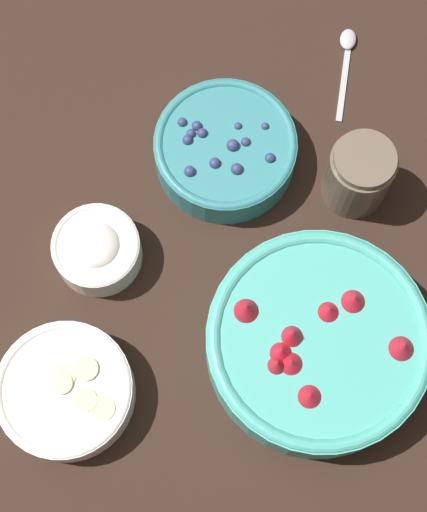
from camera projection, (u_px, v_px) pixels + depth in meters
The scene contains 7 objects.
ground_plane at pixel (220, 275), 1.07m from camera, with size 4.00×4.00×0.00m, color black.
bowl_strawberries at pixel (317, 342), 1.00m from camera, with size 0.26×0.26×0.09m.
bowl_blueberries at pixel (225, 149), 1.08m from camera, with size 0.18×0.18×0.06m.
bowl_bananas at pixel (65, 391), 1.00m from camera, with size 0.16×0.16×0.05m.
bowl_cream at pixel (97, 249), 1.05m from camera, with size 0.11×0.11×0.06m.
jar_chocolate at pixel (358, 176), 1.06m from camera, with size 0.08×0.08×0.10m.
spoon at pixel (347, 57), 1.16m from camera, with size 0.14×0.06×0.01m.
Camera 1 is at (0.27, 0.13, 1.03)m, focal length 60.00 mm.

